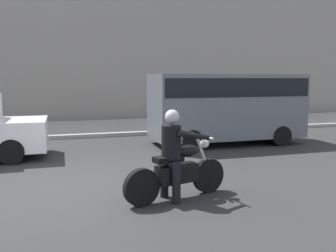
% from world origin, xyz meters
% --- Properties ---
extents(ground_plane, '(80.00, 80.00, 0.00)m').
position_xyz_m(ground_plane, '(0.00, 0.00, 0.00)').
color(ground_plane, '#2A2A2A').
extents(sidewalk_slab, '(40.00, 4.40, 0.14)m').
position_xyz_m(sidewalk_slab, '(0.00, 8.00, 0.07)').
color(sidewalk_slab, '#99968E').
rests_on(sidewalk_slab, ground_plane).
extents(building_facade, '(40.00, 1.40, 9.32)m').
position_xyz_m(building_facade, '(0.00, 11.40, 4.66)').
color(building_facade, gray).
rests_on(building_facade, ground_plane).
extents(motorcycle_with_rider_black_leather, '(2.01, 0.80, 1.61)m').
position_xyz_m(motorcycle_with_rider_black_leather, '(1.90, -1.29, 0.66)').
color(motorcycle_with_rider_black_leather, black).
rests_on(motorcycle_with_rider_black_leather, ground_plane).
extents(parked_van_slate_gray, '(4.85, 1.96, 2.25)m').
position_xyz_m(parked_van_slate_gray, '(5.13, 3.45, 1.31)').
color(parked_van_slate_gray, slate).
rests_on(parked_van_slate_gray, ground_plane).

